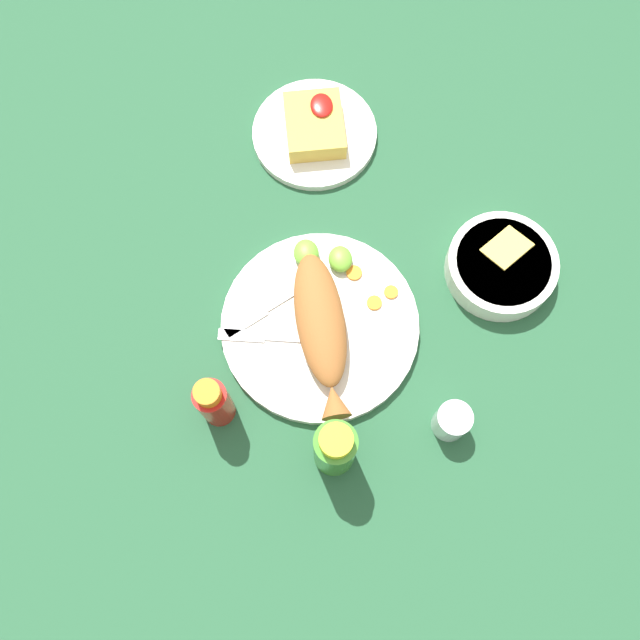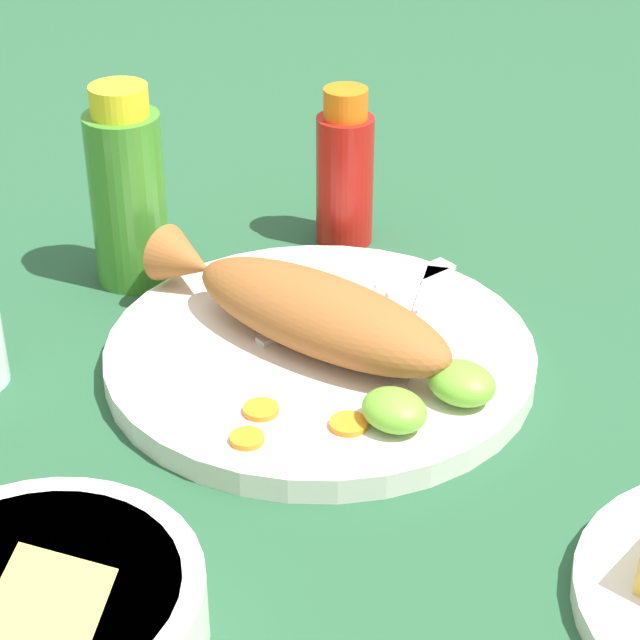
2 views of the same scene
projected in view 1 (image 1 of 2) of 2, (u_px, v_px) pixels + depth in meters
The scene contains 16 objects.
ground_plane at pixel (320, 328), 1.10m from camera, with size 4.00×4.00×0.00m, color #235133.
main_plate at pixel (320, 326), 1.09m from camera, with size 0.30×0.30×0.02m, color silver.
fried_fish at pixel (321, 328), 1.05m from camera, with size 0.26×0.08×0.05m.
fork_near at pixel (271, 337), 1.07m from camera, with size 0.04×0.18×0.00m.
fork_far at pixel (271, 306), 1.09m from camera, with size 0.10×0.17×0.00m.
carrot_slice_near at pixel (374, 303), 1.09m from camera, with size 0.02×0.02×0.00m, color orange.
carrot_slice_mid at pixel (391, 292), 1.09m from camera, with size 0.02×0.02×0.00m, color orange.
carrot_slice_far at pixel (354, 273), 1.10m from camera, with size 0.02×0.02×0.00m, color orange.
lime_wedge_main at pixel (340, 259), 1.10m from camera, with size 0.04×0.04×0.02m, color #6BB233.
lime_wedge_side at pixel (306, 253), 1.10m from camera, with size 0.05×0.04×0.03m, color #6BB233.
hot_sauce_bottle_red at pixel (214, 402), 1.00m from camera, with size 0.05×0.05×0.13m.
hot_sauce_bottle_green at pixel (337, 448), 0.96m from camera, with size 0.06×0.06×0.16m.
salt_cup at pixel (451, 422), 1.02m from camera, with size 0.05×0.05×0.06m.
side_plate_fries at pixel (315, 134), 1.20m from camera, with size 0.21×0.21×0.01m, color silver.
fries_pile at pixel (315, 125), 1.17m from camera, with size 0.11×0.09×0.04m.
guacamole_bowl at pixel (501, 266), 1.10m from camera, with size 0.17×0.17×0.05m.
Camera 1 is at (-0.33, 0.03, 1.05)m, focal length 40.00 mm.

